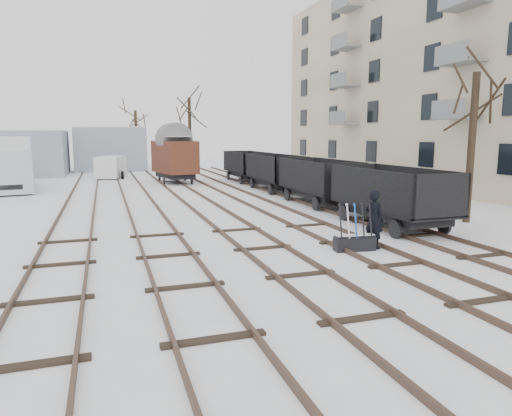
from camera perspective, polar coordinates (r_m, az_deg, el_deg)
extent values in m
plane|color=white|center=(12.02, 5.58, -8.44)|extent=(120.00, 120.00, 0.00)
cube|color=black|center=(24.80, -22.86, 0.14)|extent=(0.07, 52.00, 0.15)
cube|color=black|center=(24.72, -19.55, 0.31)|extent=(0.07, 52.00, 0.15)
cube|color=black|center=(13.03, -23.59, -7.67)|extent=(1.90, 0.20, 0.08)
cube|color=black|center=(24.74, -15.93, 0.49)|extent=(0.07, 52.00, 0.15)
cube|color=black|center=(24.83, -12.62, 0.65)|extent=(0.07, 52.00, 0.15)
cube|color=black|center=(13.08, -10.30, -6.99)|extent=(1.90, 0.20, 0.08)
cube|color=black|center=(25.03, -9.06, 0.82)|extent=(0.07, 52.00, 0.15)
cube|color=black|center=(25.30, -5.85, 0.97)|extent=(0.07, 52.00, 0.15)
cube|color=black|center=(13.79, 2.20, -6.00)|extent=(1.90, 0.20, 0.08)
cube|color=black|center=(25.68, -2.44, 1.13)|extent=(0.07, 52.00, 0.15)
cube|color=black|center=(26.11, 0.59, 1.27)|extent=(0.07, 52.00, 0.15)
cube|color=black|center=(15.08, 12.97, -4.92)|extent=(1.90, 0.20, 0.08)
cube|color=black|center=(26.66, 3.77, 1.41)|extent=(0.07, 52.00, 0.15)
cube|color=black|center=(27.23, 6.57, 1.53)|extent=(0.07, 52.00, 0.15)
cube|color=black|center=(16.81, 21.77, -3.91)|extent=(1.90, 0.20, 0.08)
cube|color=beige|center=(35.04, 27.71, 15.24)|extent=(10.00, 45.00, 16.00)
cube|color=#8C939E|center=(47.23, -28.67, 5.99)|extent=(10.00, 8.00, 4.00)
cube|color=silver|center=(47.20, -28.86, 8.47)|extent=(9.80, 7.84, 0.10)
cube|color=#8C939E|center=(50.49, -17.73, 7.02)|extent=(7.00, 6.00, 4.40)
cube|color=silver|center=(50.48, -17.85, 9.57)|extent=(6.86, 5.88, 0.10)
cube|color=black|center=(14.79, 12.22, -4.39)|extent=(1.34, 0.56, 0.44)
cube|color=black|center=(14.73, 12.25, -3.48)|extent=(1.32, 0.44, 0.06)
cube|color=silver|center=(14.73, 12.25, -3.33)|extent=(1.27, 0.39, 0.03)
cylinder|color=black|center=(14.44, 10.50, -1.70)|extent=(0.08, 0.32, 1.08)
cylinder|color=silver|center=(14.54, 11.41, -1.66)|extent=(0.08, 0.32, 1.08)
cylinder|color=#0C449F|center=(14.64, 12.31, -1.61)|extent=(0.08, 0.32, 1.08)
cylinder|color=black|center=(14.74, 13.20, -1.57)|extent=(0.08, 0.32, 1.08)
cylinder|color=black|center=(14.85, 14.07, -1.52)|extent=(0.08, 0.32, 1.08)
imported|color=black|center=(15.11, 14.57, -1.37)|extent=(0.67, 0.81, 1.90)
cube|color=black|center=(18.87, 16.43, -0.42)|extent=(1.84, 5.06, 0.38)
cube|color=black|center=(18.84, 16.46, 0.15)|extent=(2.30, 5.75, 0.11)
cube|color=black|center=(18.14, 13.70, 2.38)|extent=(0.10, 5.75, 1.53)
cube|color=black|center=(19.39, 19.24, 2.55)|extent=(0.10, 5.75, 1.53)
cube|color=silver|center=(18.83, 16.47, 0.44)|extent=(2.07, 5.52, 0.06)
cylinder|color=black|center=(16.84, 17.00, -2.55)|extent=(0.11, 0.67, 0.67)
cylinder|color=black|center=(21.00, 15.91, -0.26)|extent=(0.11, 0.67, 0.67)
cube|color=black|center=(24.34, 7.84, 1.92)|extent=(1.84, 5.06, 0.38)
cube|color=black|center=(24.32, 7.85, 2.37)|extent=(2.30, 5.75, 0.11)
cube|color=black|center=(23.77, 5.50, 4.12)|extent=(0.10, 5.75, 1.53)
cube|color=black|center=(24.75, 10.19, 4.21)|extent=(0.10, 5.75, 1.53)
cube|color=silver|center=(24.30, 7.86, 2.59)|extent=(2.07, 5.52, 0.06)
cylinder|color=black|center=(22.28, 7.48, 0.53)|extent=(0.11, 0.67, 0.67)
cylinder|color=black|center=(26.47, 8.12, 1.86)|extent=(0.11, 0.67, 0.67)
cube|color=black|center=(30.17, 2.47, 3.36)|extent=(1.84, 5.06, 0.38)
cube|color=black|center=(30.16, 2.48, 3.72)|extent=(2.30, 5.75, 0.11)
cube|color=black|center=(29.72, 0.49, 5.13)|extent=(0.10, 5.75, 1.53)
cube|color=black|center=(30.50, 4.43, 5.21)|extent=(0.10, 5.75, 1.53)
cube|color=silver|center=(30.15, 2.48, 3.90)|extent=(2.07, 5.52, 0.06)
cylinder|color=black|center=(28.13, 1.80, 2.36)|extent=(0.11, 0.67, 0.67)
cylinder|color=black|center=(32.29, 3.06, 3.21)|extent=(0.11, 0.67, 0.67)
cube|color=black|center=(36.20, -1.14, 4.31)|extent=(1.84, 5.06, 0.38)
cube|color=black|center=(36.19, -1.14, 4.61)|extent=(2.30, 5.75, 0.11)
cube|color=black|center=(35.83, -2.84, 5.79)|extent=(0.10, 5.75, 1.53)
cube|color=black|center=(36.48, 0.52, 5.86)|extent=(0.10, 5.75, 1.53)
cube|color=silver|center=(36.18, -1.14, 4.76)|extent=(2.07, 5.52, 0.06)
cylinder|color=black|center=(34.17, -1.91, 3.54)|extent=(0.11, 0.67, 0.67)
cylinder|color=black|center=(38.29, -0.45, 4.14)|extent=(0.11, 0.67, 0.67)
cube|color=black|center=(35.75, -10.10, 4.08)|extent=(2.56, 4.36, 0.37)
cube|color=#451E14|center=(35.66, -10.16, 6.31)|extent=(3.11, 4.99, 2.41)
cube|color=silver|center=(35.63, -10.23, 8.77)|extent=(2.84, 4.72, 0.04)
cylinder|color=black|center=(34.18, -11.41, 3.35)|extent=(0.11, 0.65, 0.65)
cylinder|color=black|center=(37.40, -8.87, 3.90)|extent=(0.11, 0.65, 0.65)
cube|color=black|center=(34.60, -28.37, 2.92)|extent=(2.64, 7.92, 0.31)
cube|color=#ABB0B5|center=(31.71, -29.36, 3.88)|extent=(2.80, 2.47, 2.57)
cube|color=silver|center=(35.31, -28.33, 5.45)|extent=(3.50, 5.73, 2.88)
cube|color=silver|center=(35.28, -28.51, 7.82)|extent=(3.44, 5.62, 0.04)
cylinder|color=black|center=(37.27, -25.91, 3.38)|extent=(0.31, 1.03, 1.03)
cube|color=silver|center=(41.14, -17.66, 4.92)|extent=(2.76, 4.51, 1.72)
cube|color=silver|center=(41.10, -17.72, 6.14)|extent=(2.69, 4.40, 0.04)
cylinder|color=black|center=(39.86, -18.82, 3.85)|extent=(0.21, 0.67, 0.67)
cylinder|color=black|center=(42.54, -16.49, 4.26)|extent=(0.21, 0.67, 0.67)
cylinder|color=black|center=(20.88, 25.32, 6.71)|extent=(0.30, 0.30, 6.13)
cylinder|color=black|center=(52.58, -14.72, 8.27)|extent=(0.30, 0.30, 6.34)
cylinder|color=black|center=(42.66, -8.25, 8.81)|extent=(0.30, 0.30, 7.00)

